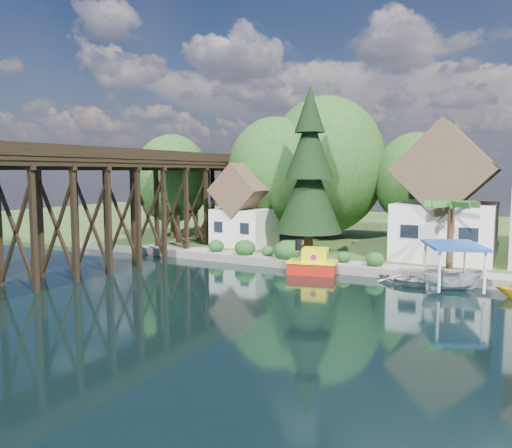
% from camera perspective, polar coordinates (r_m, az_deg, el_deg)
% --- Properties ---
extents(ground, '(140.00, 140.00, 0.00)m').
position_cam_1_polar(ground, '(30.66, 3.41, -8.22)').
color(ground, black).
rests_on(ground, ground).
extents(bank, '(140.00, 52.00, 0.50)m').
position_cam_1_polar(bank, '(62.69, 16.49, -0.91)').
color(bank, '#304C1E').
rests_on(bank, ground).
extents(seawall, '(60.00, 0.40, 0.62)m').
position_cam_1_polar(seawall, '(36.73, 14.41, -5.52)').
color(seawall, slate).
rests_on(seawall, ground).
extents(promenade, '(50.00, 2.60, 0.06)m').
position_cam_1_polar(promenade, '(37.54, 17.87, -5.03)').
color(promenade, gray).
rests_on(promenade, bank).
extents(trestle_bridge, '(4.12, 44.18, 9.30)m').
position_cam_1_polar(trestle_bridge, '(42.96, -13.32, 2.93)').
color(trestle_bridge, black).
rests_on(trestle_bridge, ground).
extents(house_left, '(7.64, 8.64, 11.02)m').
position_cam_1_polar(house_left, '(43.43, 20.94, 2.45)').
color(house_left, white).
rests_on(house_left, bank).
extents(shed, '(5.09, 5.40, 7.85)m').
position_cam_1_polar(shed, '(47.79, -1.30, 1.56)').
color(shed, white).
rests_on(shed, bank).
extents(bg_trees, '(49.90, 13.30, 10.57)m').
position_cam_1_polar(bg_trees, '(49.60, 14.88, 5.52)').
color(bg_trees, '#382314').
rests_on(bg_trees, bank).
extents(shrubs, '(15.76, 2.47, 1.70)m').
position_cam_1_polar(shrubs, '(40.54, 2.97, -2.94)').
color(shrubs, '#194518').
rests_on(shrubs, bank).
extents(conifer, '(5.82, 5.82, 14.33)m').
position_cam_1_polar(conifer, '(43.52, 6.10, 5.80)').
color(conifer, '#382314').
rests_on(conifer, bank).
extents(palm_tree, '(4.02, 4.02, 5.23)m').
position_cam_1_polar(palm_tree, '(38.49, 21.43, 1.92)').
color(palm_tree, '#382314').
rests_on(palm_tree, bank).
extents(tugboat, '(3.87, 2.64, 2.57)m').
position_cam_1_polar(tugboat, '(37.19, 6.50, -4.50)').
color(tugboat, '#B4170C').
rests_on(tugboat, ground).
extents(boat_white_a, '(4.65, 4.22, 0.79)m').
position_cam_1_polar(boat_white_a, '(35.36, 16.68, -5.89)').
color(boat_white_a, silver).
rests_on(boat_white_a, ground).
extents(boat_canopy, '(4.63, 5.46, 2.98)m').
position_cam_1_polar(boat_canopy, '(34.25, 21.56, -4.94)').
color(boat_canopy, silver).
rests_on(boat_canopy, ground).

